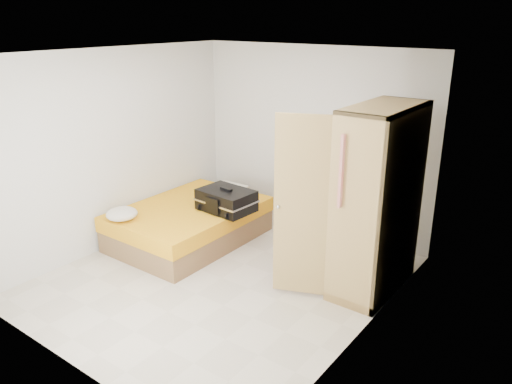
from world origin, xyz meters
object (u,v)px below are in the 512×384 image
Objects in this scene: wardrobe at (371,206)px; bed at (189,223)px; round_cushion at (122,214)px; person at (310,206)px; suitcase at (226,200)px.

bed is at bearing -173.35° from wardrobe.
round_cushion is (-2.88, -1.12, -0.42)m from wardrobe.
person is at bearing 5.37° from bed.
wardrobe reaches higher than person.
wardrobe is 5.27× the size of round_cushion.
suitcase reaches higher than bed.
round_cushion is at bearing -158.69° from wardrobe.
round_cushion is at bearing 101.48° from person.
bed is 5.07× the size of round_cushion.
bed is at bearing 82.16° from person.
wardrobe is at bearing 21.31° from round_cushion.
suitcase is at bearing -177.79° from wardrobe.
round_cushion is (-2.17, -1.00, -0.30)m from person.
bed is at bearing -152.72° from suitcase.
round_cushion is (-0.86, -1.04, -0.06)m from suitcase.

